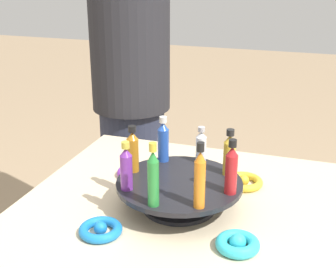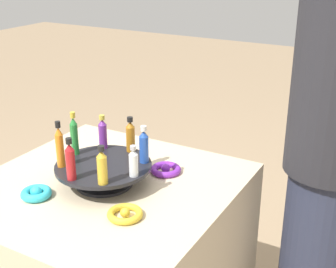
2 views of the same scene
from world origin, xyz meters
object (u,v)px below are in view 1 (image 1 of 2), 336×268
object	(u,v)px
bottle_red	(231,169)
bottle_green	(153,177)
bottle_gold	(229,154)
person_figure	(131,69)
bottle_orange	(200,178)
ribbon_bow_gold	(244,182)
display_stand	(179,190)
bottle_amber	(133,151)
ribbon_bow_teal	(238,244)
bottle_purple	(126,168)
bottle_blue	(163,141)
ribbon_bow_purple	(135,172)
bottle_clear	(201,146)
ribbon_bow_blue	(101,229)

from	to	relation	value
bottle_red	bottle_green	xyz separation A→B (m)	(-0.15, -0.11, 0.01)
bottle_gold	person_figure	size ratio (longest dim) A/B	0.07
bottle_gold	person_figure	bearing A→B (deg)	132.06
bottle_orange	ribbon_bow_gold	world-z (taller)	bottle_orange
display_stand	bottle_gold	xyz separation A→B (m)	(0.11, 0.08, 0.08)
bottle_amber	ribbon_bow_teal	xyz separation A→B (m)	(0.30, -0.15, -0.11)
person_figure	bottle_gold	bearing A→B (deg)	10.20
display_stand	bottle_purple	size ratio (longest dim) A/B	2.59
bottle_blue	ribbon_bow_teal	size ratio (longest dim) A/B	1.30
ribbon_bow_gold	ribbon_bow_purple	xyz separation A→B (m)	(-0.30, -0.04, 0.00)
bottle_orange	bottle_amber	bearing A→B (deg)	148.95
bottle_purple	person_figure	world-z (taller)	person_figure
bottle_clear	bottle_blue	xyz separation A→B (m)	(-0.10, -0.02, 0.01)
bottle_amber	bottle_green	world-z (taller)	bottle_green
bottle_gold	bottle_orange	distance (m)	0.19
display_stand	ribbon_bow_gold	bearing A→B (deg)	52.43
ribbon_bow_blue	person_figure	world-z (taller)	person_figure
bottle_gold	bottle_green	world-z (taller)	bottle_green
bottle_red	ribbon_bow_purple	world-z (taller)	bottle_red
bottle_amber	ribbon_bow_teal	world-z (taller)	bottle_amber
bottle_gold	ribbon_bow_blue	size ratio (longest dim) A/B	1.22
bottle_purple	ribbon_bow_blue	xyz separation A→B (m)	(-0.03, -0.09, -0.12)
display_stand	ribbon_bow_purple	distance (m)	0.22
bottle_clear	ribbon_bow_gold	bearing A→B (deg)	20.37
bottle_blue	bottle_purple	world-z (taller)	bottle_blue
ribbon_bow_blue	ribbon_bow_teal	bearing A→B (deg)	7.43
ribbon_bow_teal	ribbon_bow_gold	size ratio (longest dim) A/B	0.92
bottle_red	bottle_orange	bearing A→B (deg)	-121.05
bottle_blue	bottle_clear	bearing A→B (deg)	13.95
bottle_gold	person_figure	xyz separation A→B (m)	(-0.49, 0.55, 0.06)
bottle_red	bottle_purple	size ratio (longest dim) A/B	1.11
display_stand	bottle_blue	xyz separation A→B (m)	(-0.08, 0.11, 0.08)
bottle_gold	bottle_orange	size ratio (longest dim) A/B	0.79
bottle_clear	bottle_amber	bearing A→B (deg)	-143.55
bottle_gold	bottle_clear	xyz separation A→B (m)	(-0.09, 0.05, -0.01)
bottle_purple	bottle_green	xyz separation A→B (m)	(0.09, -0.05, 0.01)
display_stand	person_figure	size ratio (longest dim) A/B	0.18
display_stand	ribbon_bow_blue	world-z (taller)	display_stand
bottle_red	ribbon_bow_gold	bearing A→B (deg)	89.34
bottle_clear	ribbon_bow_purple	size ratio (longest dim) A/B	0.94
bottle_red	ribbon_bow_teal	xyz separation A→B (m)	(0.04, -0.11, -0.12)
bottle_green	person_figure	size ratio (longest dim) A/B	0.08
ribbon_bow_gold	ribbon_bow_purple	size ratio (longest dim) A/B	0.99
bottle_clear	ribbon_bow_blue	world-z (taller)	bottle_clear
display_stand	bottle_gold	distance (m)	0.15
bottle_green	bottle_red	bearing A→B (deg)	36.45
display_stand	bottle_clear	xyz separation A→B (m)	(0.02, 0.13, 0.07)
ribbon_bow_blue	person_figure	size ratio (longest dim) A/B	0.06
ribbon_bow_gold	bottle_red	bearing A→B (deg)	-90.66
bottle_blue	bottle_green	size ratio (longest dim) A/B	0.84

